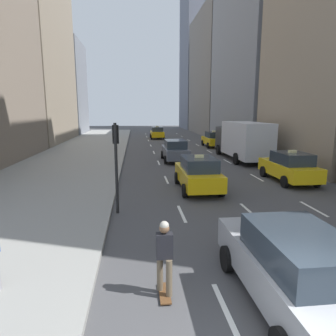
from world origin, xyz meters
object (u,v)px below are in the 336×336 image
(taxi_second, at_px, (213,139))
(traffic_light_pole, at_px, (116,153))
(box_truck, at_px, (242,139))
(sedan_silver_behind, at_px, (175,150))
(sedan_black_near, at_px, (294,268))
(taxi_third, at_px, (289,167))
(taxi_lead, at_px, (198,173))
(taxi_fourth, at_px, (157,133))
(skateboarder, at_px, (164,255))

(taxi_second, xyz_separation_m, traffic_light_pole, (-9.55, -21.36, 1.53))
(box_truck, distance_m, traffic_light_pole, 15.55)
(sedan_silver_behind, height_order, box_truck, box_truck)
(sedan_black_near, xyz_separation_m, traffic_light_pole, (-3.95, 6.44, 1.53))
(taxi_second, bearing_deg, taxi_third, -90.00)
(taxi_lead, height_order, sedan_black_near, taxi_lead)
(taxi_second, bearing_deg, taxi_fourth, 117.09)
(taxi_lead, xyz_separation_m, taxi_fourth, (0.00, 29.22, 0.00))
(taxi_second, distance_m, box_truck, 9.14)
(sedan_silver_behind, bearing_deg, taxi_lead, -90.00)
(taxi_second, relative_size, skateboarder, 2.52)
(taxi_lead, height_order, taxi_fourth, same)
(taxi_lead, bearing_deg, taxi_fourth, 90.00)
(sedan_silver_behind, distance_m, box_truck, 5.66)
(taxi_lead, distance_m, skateboarder, 9.22)
(taxi_second, relative_size, taxi_third, 1.00)
(sedan_silver_behind, height_order, skateboarder, skateboarder)
(taxi_third, distance_m, traffic_light_pole, 10.58)
(sedan_black_near, bearing_deg, traffic_light_pole, 121.52)
(taxi_second, xyz_separation_m, taxi_fourth, (-5.60, 10.95, 0.00))
(taxi_second, height_order, skateboarder, taxi_second)
(taxi_lead, relative_size, taxi_second, 1.00)
(box_truck, bearing_deg, sedan_silver_behind, -179.35)
(box_truck, height_order, traffic_light_pole, traffic_light_pole)
(taxi_third, height_order, traffic_light_pole, traffic_light_pole)
(box_truck, relative_size, traffic_light_pole, 2.33)
(taxi_lead, bearing_deg, box_truck, 58.59)
(box_truck, xyz_separation_m, skateboarder, (-8.20, -18.01, -0.75))
(sedan_silver_behind, bearing_deg, skateboarder, -98.26)
(sedan_silver_behind, bearing_deg, traffic_light_pole, -107.95)
(sedan_black_near, bearing_deg, taxi_third, 62.46)
(taxi_second, height_order, taxi_fourth, same)
(taxi_third, relative_size, box_truck, 0.52)
(sedan_silver_behind, xyz_separation_m, traffic_light_pole, (-3.95, -12.19, 1.53))
(taxi_lead, bearing_deg, taxi_third, 12.19)
(taxi_fourth, xyz_separation_m, traffic_light_pole, (-3.95, -32.31, 1.53))
(taxi_fourth, height_order, box_truck, box_truck)
(taxi_lead, bearing_deg, traffic_light_pole, -142.00)
(sedan_silver_behind, bearing_deg, box_truck, 0.65)
(traffic_light_pole, bearing_deg, box_truck, 52.07)
(taxi_third, distance_m, box_truck, 8.00)
(taxi_fourth, bearing_deg, traffic_light_pole, -96.97)
(taxi_second, xyz_separation_m, taxi_third, (0.00, -17.06, 0.00))
(taxi_lead, distance_m, sedan_black_near, 9.53)
(taxi_fourth, bearing_deg, skateboarder, -93.91)
(sedan_black_near, xyz_separation_m, skateboarder, (-2.60, 0.69, 0.08))
(taxi_lead, distance_m, sedan_silver_behind, 9.11)
(taxi_third, bearing_deg, sedan_black_near, -117.54)
(sedan_black_near, distance_m, traffic_light_pole, 7.71)
(sedan_black_near, distance_m, box_truck, 19.54)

